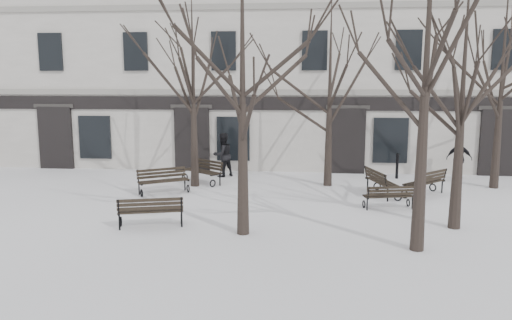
# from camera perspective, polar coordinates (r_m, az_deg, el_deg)

# --- Properties ---
(ground) EXTENTS (100.00, 100.00, 0.00)m
(ground) POSITION_cam_1_polar(r_m,az_deg,el_deg) (15.02, -0.64, -6.84)
(ground) COLOR white
(ground) RESTS_ON ground
(building) EXTENTS (40.40, 10.20, 11.40)m
(building) POSITION_cam_1_polar(r_m,az_deg,el_deg) (27.40, 2.18, 12.01)
(building) COLOR beige
(building) RESTS_ON ground
(tree_1) EXTENTS (5.85, 5.85, 8.35)m
(tree_1) POSITION_cam_1_polar(r_m,az_deg,el_deg) (13.12, -1.57, 13.90)
(tree_1) COLOR black
(tree_1) RESTS_ON ground
(tree_2) EXTENTS (6.43, 6.43, 9.19)m
(tree_2) POSITION_cam_1_polar(r_m,az_deg,el_deg) (12.50, 19.20, 16.08)
(tree_2) COLOR black
(tree_2) RESTS_ON ground
(tree_3) EXTENTS (5.08, 5.08, 7.25)m
(tree_3) POSITION_cam_1_polar(r_m,az_deg,el_deg) (14.71, 22.71, 10.01)
(tree_3) COLOR black
(tree_3) RESTS_ON ground
(tree_4) EXTENTS (5.10, 5.10, 7.28)m
(tree_4) POSITION_cam_1_polar(r_m,az_deg,el_deg) (19.43, -7.24, 10.30)
(tree_4) COLOR black
(tree_4) RESTS_ON ground
(tree_5) EXTENTS (4.98, 4.98, 7.12)m
(tree_5) POSITION_cam_1_polar(r_m,az_deg,el_deg) (19.56, 8.47, 9.96)
(tree_5) COLOR black
(tree_5) RESTS_ON ground
(tree_6) EXTENTS (5.57, 5.57, 7.96)m
(tree_6) POSITION_cam_1_polar(r_m,az_deg,el_deg) (21.06, 26.45, 10.49)
(tree_6) COLOR black
(tree_6) RESTS_ON ground
(bench_0) EXTENTS (1.88, 1.51, 0.92)m
(bench_0) POSITION_cam_1_polar(r_m,az_deg,el_deg) (18.65, -10.57, -2.25)
(bench_0) COLOR black
(bench_0) RESTS_ON ground
(bench_1) EXTENTS (1.90, 1.10, 0.91)m
(bench_1) POSITION_cam_1_polar(r_m,az_deg,el_deg) (14.44, -11.94, -5.66)
(bench_1) COLOR black
(bench_1) RESTS_ON ground
(bench_2) EXTENTS (1.67, 0.89, 0.80)m
(bench_2) POSITION_cam_1_polar(r_m,az_deg,el_deg) (16.71, 14.96, -3.96)
(bench_2) COLOR black
(bench_2) RESTS_ON ground
(bench_3) EXTENTS (1.85, 1.69, 0.95)m
(bench_3) POSITION_cam_1_polar(r_m,az_deg,el_deg) (20.30, -6.06, -1.19)
(bench_3) COLOR black
(bench_3) RESTS_ON ground
(bench_4) EXTENTS (1.79, 1.77, 0.95)m
(bench_4) POSITION_cam_1_polar(r_m,az_deg,el_deg) (18.92, 18.84, -2.38)
(bench_4) COLOR black
(bench_4) RESTS_ON ground
(bench_5) EXTENTS (1.14, 1.99, 0.96)m
(bench_5) POSITION_cam_1_polar(r_m,az_deg,el_deg) (18.53, 14.06, -2.39)
(bench_5) COLOR black
(bench_5) RESTS_ON ground
(bollard_a) EXTENTS (0.16, 0.16, 1.21)m
(bollard_a) POSITION_cam_1_polar(r_m,az_deg,el_deg) (22.04, -1.84, 0.02)
(bollard_a) COLOR black
(bollard_a) RESTS_ON ground
(bollard_b) EXTENTS (0.14, 0.14, 1.09)m
(bollard_b) POSITION_cam_1_polar(r_m,az_deg,el_deg) (21.90, 15.83, -0.55)
(bollard_b) COLOR black
(bollard_b) RESTS_ON ground
(pedestrian_b) EXTENTS (1.16, 1.15, 1.89)m
(pedestrian_b) POSITION_cam_1_polar(r_m,az_deg,el_deg) (21.66, -3.79, -1.89)
(pedestrian_b) COLOR black
(pedestrian_b) RESTS_ON ground
(pedestrian_c) EXTENTS (1.10, 0.71, 1.73)m
(pedestrian_c) POSITION_cam_1_polar(r_m,az_deg,el_deg) (22.76, 22.07, -2.01)
(pedestrian_c) COLOR black
(pedestrian_c) RESTS_ON ground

